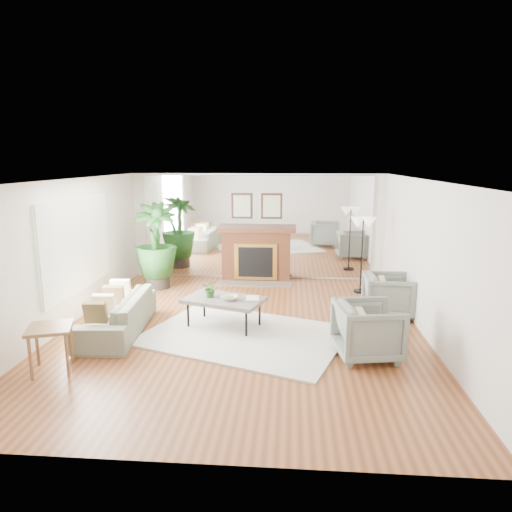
# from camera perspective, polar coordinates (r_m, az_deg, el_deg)

# --- Properties ---
(ground) EXTENTS (7.00, 7.00, 0.00)m
(ground) POSITION_cam_1_polar(r_m,az_deg,el_deg) (7.82, -1.84, -9.15)
(ground) COLOR brown
(ground) RESTS_ON ground
(wall_left) EXTENTS (0.02, 7.00, 2.50)m
(wall_left) POSITION_cam_1_polar(r_m,az_deg,el_deg) (8.34, -22.78, 0.18)
(wall_left) COLOR silver
(wall_left) RESTS_ON ground
(wall_right) EXTENTS (0.02, 7.00, 2.50)m
(wall_right) POSITION_cam_1_polar(r_m,az_deg,el_deg) (7.73, 20.70, -0.52)
(wall_right) COLOR silver
(wall_right) RESTS_ON ground
(wall_back) EXTENTS (6.00, 0.02, 2.50)m
(wall_back) POSITION_cam_1_polar(r_m,az_deg,el_deg) (10.89, 0.13, 3.69)
(wall_back) COLOR silver
(wall_back) RESTS_ON ground
(mirror_panel) EXTENTS (5.40, 0.04, 2.40)m
(mirror_panel) POSITION_cam_1_polar(r_m,az_deg,el_deg) (10.87, 0.12, 3.67)
(mirror_panel) COLOR silver
(mirror_panel) RESTS_ON wall_back
(window_panel) EXTENTS (0.04, 2.40, 1.50)m
(window_panel) POSITION_cam_1_polar(r_m,az_deg,el_deg) (8.66, -21.47, 1.37)
(window_panel) COLOR #B2E09E
(window_panel) RESTS_ON wall_left
(fireplace) EXTENTS (1.85, 0.83, 2.05)m
(fireplace) POSITION_cam_1_polar(r_m,az_deg,el_deg) (10.76, 0.03, 0.40)
(fireplace) COLOR brown
(fireplace) RESTS_ON ground
(area_rug) EXTENTS (3.66, 3.14, 0.03)m
(area_rug) POSITION_cam_1_polar(r_m,az_deg,el_deg) (7.52, -1.49, -9.90)
(area_rug) COLOR silver
(area_rug) RESTS_ON ground
(coffee_table) EXTENTS (1.48, 1.15, 0.52)m
(coffee_table) POSITION_cam_1_polar(r_m,az_deg,el_deg) (7.77, -4.05, -5.60)
(coffee_table) COLOR #6B5F54
(coffee_table) RESTS_ON ground
(sofa) EXTENTS (0.98, 2.17, 0.62)m
(sofa) POSITION_cam_1_polar(r_m,az_deg,el_deg) (7.96, -16.93, -6.96)
(sofa) COLOR slate
(sofa) RESTS_ON ground
(armchair_back) EXTENTS (0.88, 0.85, 0.78)m
(armchair_back) POSITION_cam_1_polar(r_m,az_deg,el_deg) (8.71, 16.16, -4.73)
(armchair_back) COLOR gray
(armchair_back) RESTS_ON ground
(armchair_front) EXTENTS (1.02, 1.00, 0.81)m
(armchair_front) POSITION_cam_1_polar(r_m,az_deg,el_deg) (6.85, 13.81, -9.02)
(armchair_front) COLOR gray
(armchair_front) RESTS_ON ground
(side_table) EXTENTS (0.71, 0.71, 0.64)m
(side_table) POSITION_cam_1_polar(r_m,az_deg,el_deg) (6.78, -24.34, -8.84)
(side_table) COLOR brown
(side_table) RESTS_ON ground
(potted_ficus) EXTENTS (1.12, 1.12, 1.90)m
(potted_ficus) POSITION_cam_1_polar(r_m,az_deg,el_deg) (10.28, -12.42, 1.59)
(potted_ficus) COLOR black
(potted_ficus) RESTS_ON ground
(floor_lamp) EXTENTS (0.53, 0.29, 1.63)m
(floor_lamp) POSITION_cam_1_polar(r_m,az_deg,el_deg) (9.88, 13.23, 3.36)
(floor_lamp) COLOR black
(floor_lamp) RESTS_ON ground
(tabletop_plant) EXTENTS (0.28, 0.25, 0.31)m
(tabletop_plant) POSITION_cam_1_polar(r_m,az_deg,el_deg) (7.81, -5.70, -4.02)
(tabletop_plant) COLOR #275C22
(tabletop_plant) RESTS_ON coffee_table
(fruit_bowl) EXTENTS (0.28, 0.28, 0.07)m
(fruit_bowl) POSITION_cam_1_polar(r_m,az_deg,el_deg) (7.66, -3.37, -5.24)
(fruit_bowl) COLOR brown
(fruit_bowl) RESTS_ON coffee_table
(book) EXTENTS (0.25, 0.32, 0.02)m
(book) POSITION_cam_1_polar(r_m,az_deg,el_deg) (7.68, -1.25, -5.34)
(book) COLOR brown
(book) RESTS_ON coffee_table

